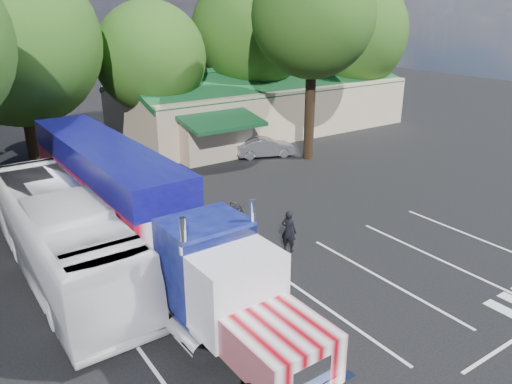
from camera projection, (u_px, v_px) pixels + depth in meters
ground at (234, 244)px, 22.58m from camera, size 120.00×120.00×0.00m
event_hall at (259, 103)px, 42.83m from camera, size 24.20×14.12×5.55m
tree_row_c at (16, 43)px, 29.60m from camera, size 10.00×10.00×13.05m
tree_row_d at (150, 58)px, 35.89m from camera, size 8.00×8.00×10.60m
tree_row_e at (250, 32)px, 40.52m from camera, size 9.60×9.60×12.90m
tree_row_f at (349, 33)px, 44.99m from camera, size 10.40×10.40×13.00m
tree_near_right at (313, 16)px, 31.91m from camera, size 8.00×8.00×13.50m
semi_truck at (130, 198)px, 20.92m from camera, size 3.56×21.64×4.52m
woman at (289, 231)px, 21.63m from camera, size 0.72×0.82×1.89m
bicycle at (238, 208)px, 25.30m from camera, size 0.80×1.84×0.94m
tour_bus at (62, 236)px, 19.28m from camera, size 3.07×12.62×3.51m
silver_sedan at (265, 147)px, 35.32m from camera, size 4.44×2.82×1.38m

